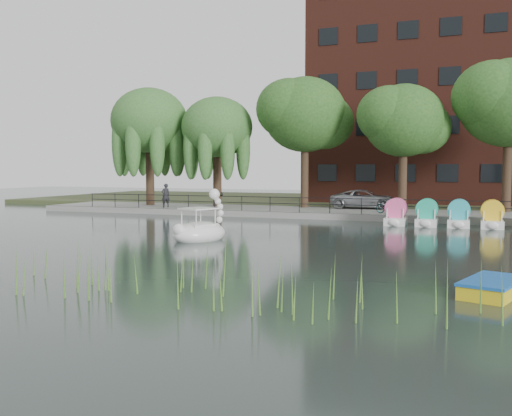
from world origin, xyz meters
The scene contains 18 objects.
ground_plane centered at (0.00, 0.00, 0.00)m, with size 120.00×120.00×0.00m, color #313D3A.
promenade centered at (0.00, 16.00, 0.20)m, with size 40.00×6.00×0.40m, color gray.
kerb centered at (0.00, 13.05, 0.20)m, with size 40.00×0.25×0.40m, color gray.
land_strip centered at (0.00, 30.00, 0.18)m, with size 60.00×22.00×0.36m, color #47512D.
railing centered at (0.00, 13.25, 1.15)m, with size 32.00×0.05×1.00m.
apartment_building centered at (7.00, 29.97, 9.36)m, with size 20.00×10.07×18.00m.
willow_left centered at (-13.00, 16.50, 6.87)m, with size 5.88×5.88×9.01m.
willow_mid centered at (-7.50, 17.00, 6.25)m, with size 5.32×5.32×8.15m.
broadleaf_center centered at (-1.00, 18.00, 7.06)m, with size 6.00×6.00×9.25m.
broadleaf_right centered at (6.00, 17.50, 6.39)m, with size 5.40×5.40×8.32m.
broadleaf_far centered at (12.50, 18.50, 7.40)m, with size 6.30×6.30×9.71m.
minivan centered at (3.35, 18.25, 1.16)m, with size 5.48×2.52×1.52m, color gray.
bicycle centered at (5.52, 14.37, 0.90)m, with size 1.72×0.60×1.00m, color gray.
pedestrian centered at (-10.49, 14.47, 1.39)m, with size 0.71×0.48×1.98m, color black.
swan_boat centered at (-1.06, 1.01, 0.50)m, with size 2.66×3.18×2.31m.
pedal_boat_row centered at (10.59, 11.23, 0.61)m, with size 9.65×1.70×1.40m.
yellow_rowboat centered at (10.89, -6.43, 0.23)m, with size 1.82×2.54×0.42m.
reed_bank centered at (2.00, -9.50, 0.60)m, with size 24.00×2.40×1.20m.
Camera 1 is at (10.29, -21.99, 3.24)m, focal length 40.00 mm.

